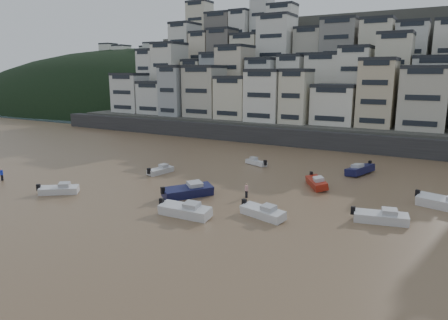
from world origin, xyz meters
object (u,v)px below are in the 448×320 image
Objects in this scene: boat_e at (317,182)px; boat_g at (447,202)px; boat_h at (256,161)px; boat_j at (59,189)px; person_blue at (2,175)px; boat_c at (188,190)px; boat_i at (360,168)px; person_pink at (246,190)px; boat_a at (185,209)px; boat_b at (263,211)px; boat_d at (381,215)px; boat_f at (160,169)px.

boat_e is 0.86× the size of boat_g.
boat_h is 30.29m from boat_j.
boat_j is at bearing -1.18° from person_blue.
boat_e is at bearing -170.94° from boat_g.
boat_i is at bearing -2.63° from boat_c.
person_pink reaches higher than boat_j.
boat_h is at bearing 33.46° from boat_c.
boat_j reaches higher than boat_h.
boat_j is 23.22m from person_pink.
boat_a is at bearing -7.20° from boat_i.
boat_a is at bearing -106.31° from person_pink.
boat_d reaches higher than boat_b.
boat_a is 28.56m from boat_g.
boat_c is 27.06m from boat_i.
boat_e is at bearing -69.82° from boat_f.
boat_f is at bearing 133.60° from boat_a.
boat_c reaches higher than boat_h.
boat_g is 16.40m from boat_i.
boat_f is (-13.77, 13.22, -0.20)m from boat_a.
boat_e is (12.23, 11.88, -0.16)m from boat_c.
boat_b is 25.84m from boat_j.
boat_i is at bearing 127.86° from boat_e.
boat_a is at bearing -168.44° from boat_d.
boat_i is (3.51, 10.13, 0.11)m from boat_e.
person_blue is (-26.82, -6.67, -0.04)m from boat_c.
boat_h is (10.00, 12.22, -0.06)m from boat_f.
boat_f is 0.73× the size of boat_g.
boat_f is 15.08m from boat_j.
boat_h is 37.50m from person_blue.
boat_e is 14.68m from boat_h.
boat_i is at bearing 93.65° from boat_b.
boat_e is 3.20× the size of person_blue.
boat_e is 3.20× the size of person_pink.
boat_e is at bearing 168.88° from boat_h.
boat_c reaches higher than boat_j.
boat_i is 3.66× the size of person_blue.
boat_e is at bearing -12.90° from boat_c.
boat_a is 6.75m from boat_c.
boat_i reaches higher than boat_b.
boat_g is (5.60, 7.77, 0.11)m from boat_d.
person_pink is at bearing -68.05° from boat_e.
boat_b is 1.16× the size of boat_f.
person_blue reaches higher than boat_e.
boat_h is 0.68× the size of boat_i.
boat_a is 0.93× the size of boat_c.
boat_c is 1.42× the size of boat_f.
boat_g is 1.02× the size of boat_i.
boat_g reaches higher than boat_h.
boat_b is (7.18, 3.73, -0.10)m from boat_a.
person_blue reaches higher than boat_d.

